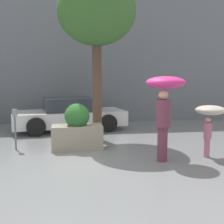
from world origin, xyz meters
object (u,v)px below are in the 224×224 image
at_px(person_child, 210,115).
at_px(parked_car_near, 70,115).
at_px(person_adult, 165,96).
at_px(street_tree, 97,13).
at_px(parking_meter, 15,120).
at_px(planter_box, 77,130).

distance_m(person_child, parked_car_near, 5.70).
distance_m(person_adult, street_tree, 3.81).
bearing_deg(street_tree, person_adult, -60.41).
relative_size(person_adult, parking_meter, 1.79).
xyz_separation_m(parked_car_near, street_tree, (0.92, -1.98, 3.48)).
bearing_deg(person_child, parked_car_near, 99.94).
xyz_separation_m(person_adult, street_tree, (-1.43, 2.53, 2.47)).
height_order(person_adult, parking_meter, person_adult).
height_order(street_tree, parking_meter, street_tree).
xyz_separation_m(person_adult, parking_meter, (-3.87, 1.59, -0.76)).
xyz_separation_m(planter_box, parked_car_near, (-0.24, 3.10, 0.03)).
xyz_separation_m(street_tree, parking_meter, (-2.44, -0.94, -3.22)).
bearing_deg(person_child, person_adult, 156.51).
xyz_separation_m(parked_car_near, parking_meter, (-1.51, -2.92, 0.26)).
xyz_separation_m(planter_box, person_adult, (2.11, -1.41, 1.04)).
height_order(person_child, street_tree, street_tree).
bearing_deg(person_child, planter_box, 129.68).
bearing_deg(street_tree, planter_box, -121.28).
bearing_deg(planter_box, person_child, -20.51).
bearing_deg(parking_meter, parked_car_near, 62.64).
bearing_deg(person_child, parking_meter, 134.48).
relative_size(person_child, parking_meter, 1.15).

